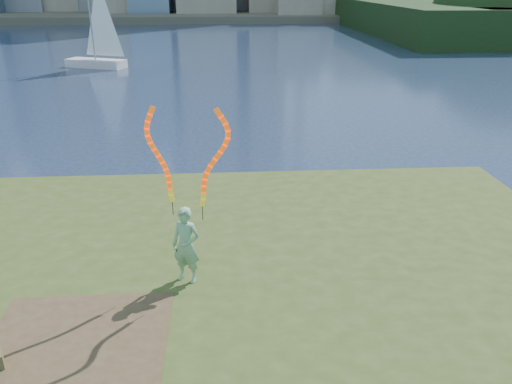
{
  "coord_description": "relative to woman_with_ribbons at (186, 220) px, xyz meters",
  "views": [
    {
      "loc": [
        0.52,
        -10.39,
        6.73
      ],
      "look_at": [
        1.27,
        1.0,
        1.85
      ],
      "focal_mm": 35.0,
      "sensor_mm": 36.0,
      "label": 1
    }
  ],
  "objects": [
    {
      "name": "sailboat",
      "position": [
        -9.36,
        33.64,
        -0.82
      ],
      "size": [
        5.25,
        3.39,
        8.07
      ],
      "rotation": [
        0.0,
        0.0,
        -0.39
      ],
      "color": "silver",
      "rests_on": "ground"
    },
    {
      "name": "grassy_knoll",
      "position": [
        0.31,
        -1.09,
        -1.86
      ],
      "size": [
        20.0,
        18.0,
        0.8
      ],
      "color": "#354418",
      "rests_on": "ground"
    },
    {
      "name": "woman_with_ribbons",
      "position": [
        0.0,
        0.0,
        0.0
      ],
      "size": [
        1.92,
        0.83,
        4.06
      ],
      "rotation": [
        0.0,
        0.0,
        -0.4
      ],
      "color": "#13691A",
      "rests_on": "grassy_knoll"
    },
    {
      "name": "dirt_patch",
      "position": [
        -1.89,
        -2.0,
        -1.39
      ],
      "size": [
        3.2,
        3.0,
        0.02
      ],
      "primitive_type": "cube",
      "color": "#47331E",
      "rests_on": "grassy_knoll"
    },
    {
      "name": "ground",
      "position": [
        0.31,
        1.2,
        -2.2
      ],
      "size": [
        320.0,
        320.0,
        0.0
      ],
      "primitive_type": "plane",
      "color": "#1A2741",
      "rests_on": "ground"
    },
    {
      "name": "far_shore",
      "position": [
        0.31,
        96.2,
        -1.6
      ],
      "size": [
        320.0,
        40.0,
        1.2
      ],
      "primitive_type": "cube",
      "color": "#514C3B",
      "rests_on": "ground"
    }
  ]
}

